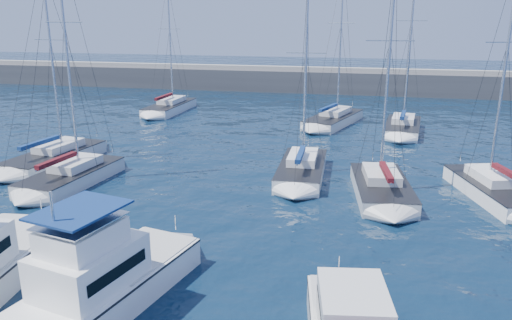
% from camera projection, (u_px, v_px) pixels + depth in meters
% --- Properties ---
extents(ground, '(220.00, 220.00, 0.00)m').
position_uv_depth(ground, '(189.00, 251.00, 23.58)').
color(ground, black).
rests_on(ground, ground).
extents(breakwater, '(160.00, 6.00, 4.45)m').
position_uv_depth(breakwater, '(311.00, 84.00, 72.03)').
color(breakwater, '#424244').
rests_on(breakwater, ground).
extents(motor_yacht_stbd_inner, '(4.87, 8.64, 4.69)m').
position_uv_depth(motor_yacht_stbd_inner, '(103.00, 279.00, 18.80)').
color(motor_yacht_stbd_inner, white).
rests_on(motor_yacht_stbd_inner, ground).
extents(sailboat_mid_a, '(4.18, 8.65, 14.37)m').
position_uv_depth(sailboat_mid_a, '(55.00, 157.00, 37.12)').
color(sailboat_mid_a, silver).
rests_on(sailboat_mid_a, ground).
extents(sailboat_mid_b, '(3.92, 7.96, 16.51)m').
position_uv_depth(sailboat_mid_b, '(72.00, 176.00, 32.72)').
color(sailboat_mid_b, silver).
rests_on(sailboat_mid_b, ground).
extents(sailboat_mid_c, '(3.17, 8.08, 13.21)m').
position_uv_depth(sailboat_mid_c, '(302.00, 169.00, 34.16)').
color(sailboat_mid_c, white).
rests_on(sailboat_mid_c, ground).
extents(sailboat_mid_d, '(4.04, 7.86, 14.84)m').
position_uv_depth(sailboat_mid_d, '(381.00, 187.00, 30.56)').
color(sailboat_mid_d, silver).
rests_on(sailboat_mid_d, ground).
extents(sailboat_mid_e, '(5.12, 8.39, 14.73)m').
position_uv_depth(sailboat_mid_e, '(495.00, 189.00, 30.23)').
color(sailboat_mid_e, white).
rests_on(sailboat_mid_e, ground).
extents(sailboat_back_a, '(3.50, 9.03, 14.64)m').
position_uv_depth(sailboat_back_a, '(170.00, 107.00, 56.87)').
color(sailboat_back_a, white).
rests_on(sailboat_back_a, ground).
extents(sailboat_back_b, '(5.83, 9.64, 15.87)m').
position_uv_depth(sailboat_back_b, '(334.00, 119.00, 50.39)').
color(sailboat_back_b, silver).
rests_on(sailboat_back_b, ground).
extents(sailboat_back_c, '(3.95, 8.02, 16.33)m').
position_uv_depth(sailboat_back_c, '(403.00, 127.00, 46.75)').
color(sailboat_back_c, white).
rests_on(sailboat_back_c, ground).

